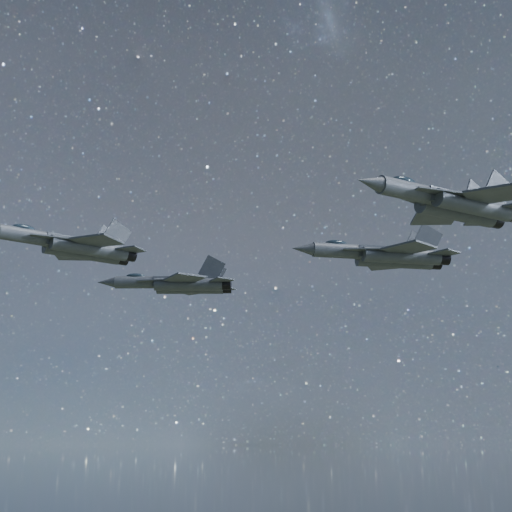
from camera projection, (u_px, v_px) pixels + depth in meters
name	position (u px, v px, depth m)	size (l,w,h in m)	color
jet_lead	(73.00, 246.00, 71.12)	(16.70, 11.45, 4.19)	#32383F
jet_left	(178.00, 284.00, 96.41)	(18.74, 12.30, 4.82)	#32383F
jet_right	(453.00, 203.00, 64.05)	(18.61, 13.03, 4.69)	#32383F
jet_slot	(385.00, 255.00, 82.08)	(19.36, 13.27, 4.86)	#32383F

